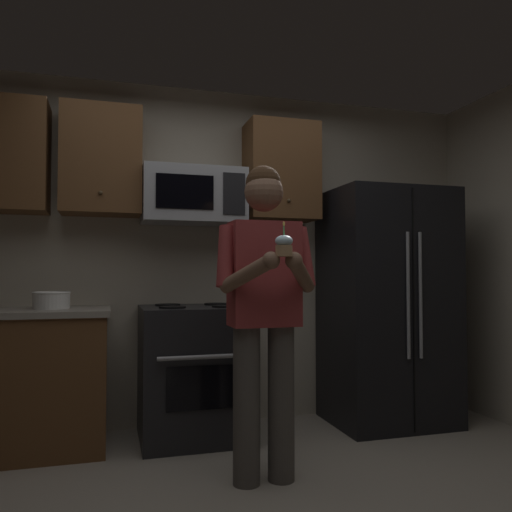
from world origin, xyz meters
TOP-DOWN VIEW (x-y plane):
  - wall_back at (0.00, 1.75)m, footprint 4.40×0.10m
  - oven_range at (-0.15, 1.36)m, footprint 0.76×0.70m
  - microwave at (-0.15, 1.48)m, footprint 0.74×0.41m
  - refrigerator at (1.35, 1.32)m, footprint 0.90×0.75m
  - cabinet_row_upper at (-0.72, 1.53)m, footprint 2.78×0.36m
  - bowl_large_white at (-1.11, 1.39)m, footprint 0.24×0.24m
  - person at (0.09, 0.48)m, footprint 0.60×0.48m
  - cupcake at (0.09, 0.16)m, footprint 0.09×0.09m

SIDE VIEW (x-z plane):
  - oven_range at x=-0.15m, z-range 0.00..0.93m
  - refrigerator at x=1.35m, z-range 0.00..1.80m
  - bowl_large_white at x=-1.11m, z-range 0.92..1.04m
  - person at x=0.09m, z-range 0.11..1.88m
  - cupcake at x=0.09m, z-range 1.20..1.38m
  - wall_back at x=0.00m, z-range 0.00..2.60m
  - microwave at x=-0.15m, z-range 1.52..1.92m
  - cabinet_row_upper at x=-0.72m, z-range 1.57..2.33m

